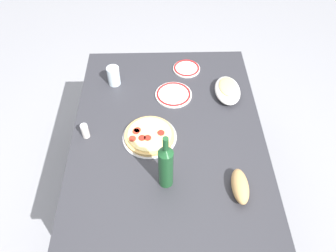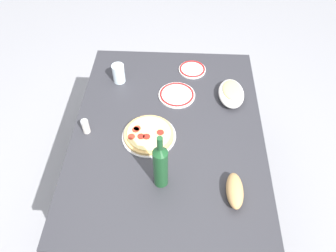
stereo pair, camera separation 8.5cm
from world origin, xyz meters
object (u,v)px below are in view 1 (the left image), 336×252
at_px(baked_pasta_dish, 228,90).
at_px(bread_loaf, 240,186).
at_px(pepperoni_pizza, 149,136).
at_px(wine_bottle, 166,166).
at_px(spice_shaker, 85,131).
at_px(side_plate_far, 187,68).
at_px(water_glass, 114,76).
at_px(dining_table, 168,141).
at_px(side_plate_near, 174,94).

height_order(baked_pasta_dish, bread_loaf, baked_pasta_dish).
relative_size(pepperoni_pizza, bread_loaf, 1.55).
distance_m(pepperoni_pizza, baked_pasta_dish, 0.56).
relative_size(wine_bottle, bread_loaf, 1.79).
xyz_separation_m(bread_loaf, spice_shaker, (0.35, 0.77, 0.01)).
bearing_deg(side_plate_far, spice_shaker, 133.47).
distance_m(water_glass, bread_loaf, 1.01).
xyz_separation_m(dining_table, water_glass, (0.39, 0.32, 0.17)).
relative_size(side_plate_near, bread_loaf, 1.17).
relative_size(water_glass, bread_loaf, 0.64).
distance_m(pepperoni_pizza, side_plate_far, 0.61).
height_order(dining_table, pepperoni_pizza, pepperoni_pizza).
xyz_separation_m(water_glass, bread_loaf, (-0.77, -0.65, -0.02)).
xyz_separation_m(dining_table, side_plate_near, (0.27, -0.04, 0.11)).
height_order(side_plate_near, bread_loaf, bread_loaf).
distance_m(wine_bottle, spice_shaker, 0.53).
xyz_separation_m(pepperoni_pizza, wine_bottle, (-0.28, -0.08, 0.13)).
bearing_deg(water_glass, pepperoni_pizza, -153.15).
height_order(water_glass, side_plate_far, water_glass).
relative_size(dining_table, water_glass, 11.46).
distance_m(dining_table, side_plate_near, 0.29).
height_order(wine_bottle, spice_shaker, wine_bottle).
bearing_deg(wine_bottle, spice_shaker, 55.02).
bearing_deg(wine_bottle, baked_pasta_dish, -32.32).
xyz_separation_m(pepperoni_pizza, side_plate_far, (0.56, -0.23, -0.01)).
bearing_deg(dining_table, pepperoni_pizza, 117.40).
relative_size(dining_table, side_plate_near, 6.29).
bearing_deg(side_plate_far, bread_loaf, -167.67).
bearing_deg(pepperoni_pizza, side_plate_far, -22.54).
bearing_deg(side_plate_near, bread_loaf, -156.23).
height_order(side_plate_near, spice_shaker, spice_shaker).
bearing_deg(wine_bottle, water_glass, 23.01).
height_order(pepperoni_pizza, side_plate_near, pepperoni_pizza).
height_order(pepperoni_pizza, side_plate_far, pepperoni_pizza).
bearing_deg(wine_bottle, bread_loaf, -98.81).
bearing_deg(dining_table, side_plate_far, -14.58).
distance_m(pepperoni_pizza, bread_loaf, 0.54).
relative_size(pepperoni_pizza, baked_pasta_dish, 1.22).
xyz_separation_m(water_glass, spice_shaker, (-0.42, 0.12, -0.02)).
xyz_separation_m(pepperoni_pizza, baked_pasta_dish, (0.32, -0.46, 0.03)).
height_order(dining_table, baked_pasta_dish, baked_pasta_dish).
distance_m(wine_bottle, bread_loaf, 0.36).
bearing_deg(baked_pasta_dish, side_plate_far, 43.31).
distance_m(side_plate_near, side_plate_far, 0.26).
height_order(pepperoni_pizza, wine_bottle, wine_bottle).
bearing_deg(side_plate_near, pepperoni_pizza, 156.34).
bearing_deg(dining_table, bread_loaf, -139.56).
height_order(wine_bottle, water_glass, wine_bottle).
xyz_separation_m(side_plate_far, spice_shaker, (-0.54, 0.57, 0.03)).
height_order(dining_table, bread_loaf, bread_loaf).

